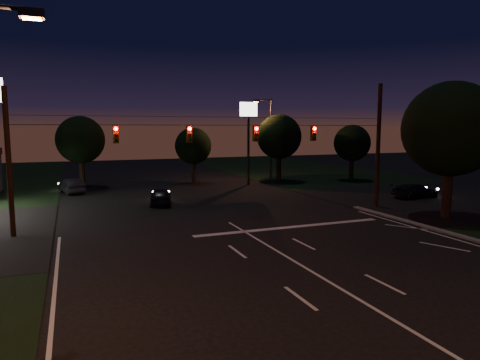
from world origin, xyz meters
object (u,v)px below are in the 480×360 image
utility_pole_right (376,207)px  car_cross (415,191)px  car_oncoming_a (161,196)px  tree_right_near (449,130)px  car_oncoming_b (72,186)px

utility_pole_right → car_cross: (5.66, 2.02, 0.61)m
car_oncoming_a → car_cross: car_oncoming_a is taller
utility_pole_right → car_cross: bearing=19.7°
utility_pole_right → car_cross: size_ratio=2.13×
utility_pole_right → car_oncoming_a: bearing=155.2°
tree_right_near → car_oncoming_a: bearing=144.4°
car_oncoming_a → car_cross: size_ratio=0.92×
car_oncoming_b → car_oncoming_a: bearing=111.9°
utility_pole_right → tree_right_near: bearing=-72.5°
car_cross → car_oncoming_a: bearing=71.9°
utility_pole_right → tree_right_near: size_ratio=1.03×
car_oncoming_a → car_cross: 20.91m
utility_pole_right → car_oncoming_a: (-14.70, 6.78, 0.66)m
tree_right_near → car_cross: (4.13, 6.86, -5.06)m
tree_right_near → car_oncoming_b: bearing=138.0°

